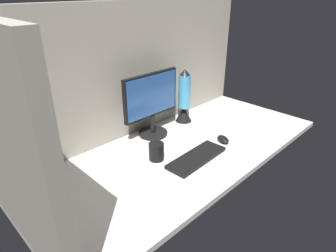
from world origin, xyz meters
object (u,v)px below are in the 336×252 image
keyboard (197,158)px  mouse (223,139)px  mug_black_travel (156,151)px  monitor (152,102)px  lava_lamp (184,100)px

keyboard → mouse: 26.22cm
mouse → mug_black_travel: bearing=-174.4°
mouse → mug_black_travel: 43.75cm
monitor → keyboard: size_ratio=1.08×
mug_black_travel → lava_lamp: size_ratio=0.26×
monitor → mug_black_travel: monitor is taller
mug_black_travel → lava_lamp: 53.54cm
monitor → lava_lamp: (28.50, -0.38, -6.28)cm
mouse → lava_lamp: 39.85cm
monitor → keyboard: (-3.46, -38.84, -20.53)cm
lava_lamp → mouse: bearing=-98.9°
keyboard → mouse: (26.18, 1.43, 0.70)cm
keyboard → mug_black_travel: bearing=132.2°
monitor → mouse: monitor is taller
mouse → lava_lamp: (5.78, 37.02, 13.56)cm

